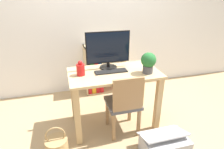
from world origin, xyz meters
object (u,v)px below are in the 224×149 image
Objects in this scene: monitor at (108,49)px; storage_box at (164,145)px; chair at (124,103)px; bookshelf at (98,71)px; keyboard at (111,71)px; potted_plant at (148,62)px; vase at (81,69)px; basket at (57,145)px.

monitor reaches higher than storage_box.
chair is 1.21m from bookshelf.
bookshelf is (0.03, 0.98, -0.39)m from keyboard.
storage_box is (0.00, -0.54, -0.80)m from potted_plant.
keyboard reaches higher than storage_box.
storage_box is (0.80, -0.69, -0.74)m from vase.
potted_plant is at bearing -70.44° from bookshelf.
potted_plant is 1.30m from bookshelf.
monitor is 1.31m from storage_box.
keyboard is 2.22× the size of vase.
keyboard is 1.06m from basket.
keyboard reaches higher than basket.
monitor is 1.04m from bookshelf.
chair is (-0.32, -0.09, -0.47)m from potted_plant.
basket is (-0.74, -0.51, -0.93)m from monitor.
storage_box is (0.40, -1.66, -0.28)m from bookshelf.
bookshelf is at bearing 103.55° from storage_box.
keyboard is at bearing 122.02° from storage_box.
chair reaches higher than keyboard.
monitor is at bearing 103.96° from chair.
chair is at bearing -26.83° from vase.
bookshelf is (-0.07, 1.21, -0.05)m from chair.
bookshelf is 1.73m from storage_box.
chair reaches higher than basket.
vase reaches higher than keyboard.
basket is 1.21m from storage_box.
vase is 0.67m from chair.
monitor is 0.68× the size of chair.
monitor is 0.53m from potted_plant.
keyboard is at bearing -91.71° from bookshelf.
monitor is 0.44m from vase.
keyboard is 0.49× the size of chair.
vase is at bearing -158.24° from monitor.
storage_box is at bearing -15.92° from basket.
vase is at bearing -112.59° from bookshelf.
bookshelf reaches higher than keyboard.
storage_box is at bearing -76.45° from bookshelf.
vase is at bearing 179.12° from keyboard.
potted_plant is at bearing 15.16° from chair.
vase is at bearing 45.03° from basket.
monitor is at bearing 144.57° from potted_plant.
keyboard is 1.05m from bookshelf.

